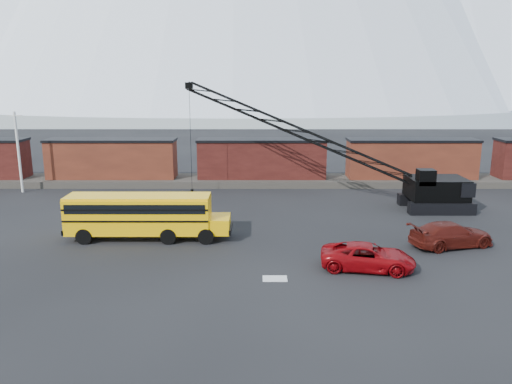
{
  "coord_description": "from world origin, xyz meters",
  "views": [
    {
      "loc": [
        -0.56,
        -30.66,
        11.25
      ],
      "look_at": [
        -0.59,
        5.08,
        3.0
      ],
      "focal_mm": 35.0,
      "sensor_mm": 36.0,
      "label": 1
    }
  ],
  "objects_px": {
    "red_pickup": "(368,257)",
    "maroon_suv": "(451,235)",
    "school_bus": "(144,215)",
    "crawler_crane": "(302,133)"
  },
  "relations": [
    {
      "from": "maroon_suv",
      "to": "crawler_crane",
      "type": "xyz_separation_m",
      "value": [
        -9.15,
        12.49,
        5.49
      ]
    },
    {
      "from": "school_bus",
      "to": "maroon_suv",
      "type": "xyz_separation_m",
      "value": [
        21.15,
        -1.59,
        -0.95
      ]
    },
    {
      "from": "red_pickup",
      "to": "maroon_suv",
      "type": "relative_size",
      "value": 0.96
    },
    {
      "from": "maroon_suv",
      "to": "school_bus",
      "type": "bearing_deg",
      "value": 69.96
    },
    {
      "from": "red_pickup",
      "to": "school_bus",
      "type": "bearing_deg",
      "value": 78.59
    },
    {
      "from": "red_pickup",
      "to": "maroon_suv",
      "type": "xyz_separation_m",
      "value": [
        6.55,
        4.11,
        0.06
      ]
    },
    {
      "from": "school_bus",
      "to": "red_pickup",
      "type": "bearing_deg",
      "value": -21.35
    },
    {
      "from": "school_bus",
      "to": "crawler_crane",
      "type": "xyz_separation_m",
      "value": [
        12.0,
        10.89,
        4.54
      ]
    },
    {
      "from": "crawler_crane",
      "to": "school_bus",
      "type": "bearing_deg",
      "value": -137.76
    },
    {
      "from": "school_bus",
      "to": "crawler_crane",
      "type": "distance_m",
      "value": 16.83
    }
  ]
}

